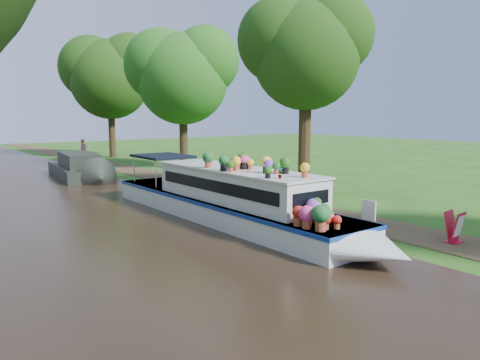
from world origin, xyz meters
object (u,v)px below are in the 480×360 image
at_px(pedestrian_pink, 83,150).
at_px(sandwich_board, 455,228).
at_px(plant_boat, 236,199).
at_px(second_boat, 78,168).

bearing_deg(pedestrian_pink, sandwich_board, -113.13).
distance_m(plant_boat, second_boat, 14.42).
xyz_separation_m(plant_boat, pedestrian_pink, (2.93, 23.44, 0.04)).
bearing_deg(plant_boat, sandwich_board, -58.71).
xyz_separation_m(plant_boat, second_boat, (-0.50, 14.40, -0.27)).
distance_m(sandwich_board, pedestrian_pink, 29.22).
relative_size(plant_boat, sandwich_board, 15.10).
bearing_deg(plant_boat, second_boat, 91.99).
xyz_separation_m(sandwich_board, pedestrian_pink, (-0.58, 29.21, 0.46)).
height_order(second_boat, pedestrian_pink, pedestrian_pink).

